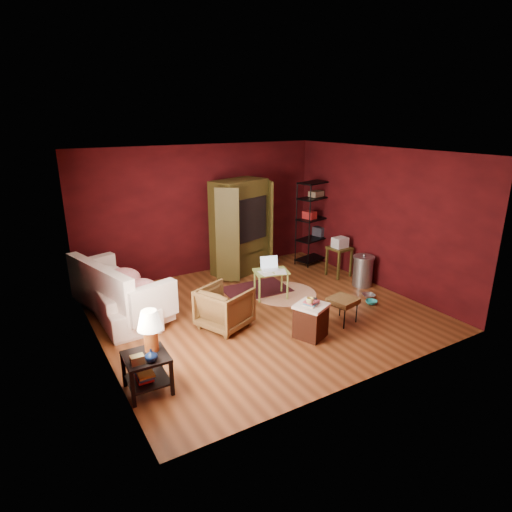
{
  "coord_description": "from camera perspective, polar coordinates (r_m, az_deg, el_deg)",
  "views": [
    {
      "loc": [
        -3.68,
        -5.96,
        3.36
      ],
      "look_at": [
        0.0,
        0.2,
        1.0
      ],
      "focal_mm": 30.0,
      "sensor_mm": 36.0,
      "label": 1
    }
  ],
  "objects": [
    {
      "name": "room",
      "position": [
        7.24,
        0.6,
        2.52
      ],
      "size": [
        5.54,
        5.04,
        2.84
      ],
      "color": "brown",
      "rests_on": "ground"
    },
    {
      "name": "sofa",
      "position": [
        7.85,
        -17.79,
        -4.8
      ],
      "size": [
        0.67,
        2.11,
        0.82
      ],
      "primitive_type": "imported",
      "rotation": [
        0.0,
        0.0,
        1.6
      ],
      "color": "white",
      "rests_on": "ground"
    },
    {
      "name": "armchair",
      "position": [
        7.1,
        -4.22,
        -6.62
      ],
      "size": [
        0.93,
        0.96,
        0.77
      ],
      "primitive_type": "imported",
      "rotation": [
        0.0,
        0.0,
        1.97
      ],
      "color": "black",
      "rests_on": "ground"
    },
    {
      "name": "pet_bowl_steel",
      "position": [
        8.59,
        14.82,
        -4.56
      ],
      "size": [
        0.26,
        0.14,
        0.25
      ],
      "primitive_type": "imported",
      "rotation": [
        0.0,
        0.0,
        -0.34
      ],
      "color": "#AFB2B6",
      "rests_on": "ground"
    },
    {
      "name": "pet_bowl_turquoise",
      "position": [
        8.31,
        15.18,
        -5.5
      ],
      "size": [
        0.22,
        0.07,
        0.22
      ],
      "primitive_type": "imported",
      "rotation": [
        0.0,
        0.0,
        0.01
      ],
      "color": "teal",
      "rests_on": "ground"
    },
    {
      "name": "vase",
      "position": [
        5.48,
        -13.8,
        -12.77
      ],
      "size": [
        0.19,
        0.19,
        0.16
      ],
      "primitive_type": "imported",
      "rotation": [
        0.0,
        0.0,
        -0.21
      ],
      "color": "#0B1939",
      "rests_on": "side_table"
    },
    {
      "name": "mug",
      "position": [
        6.63,
        7.2,
        -5.83
      ],
      "size": [
        0.13,
        0.11,
        0.12
      ],
      "primitive_type": "imported",
      "rotation": [
        0.0,
        0.0,
        -0.15
      ],
      "color": "#FBE37A",
      "rests_on": "hamper"
    },
    {
      "name": "side_table",
      "position": [
        5.64,
        -14.19,
        -11.26
      ],
      "size": [
        0.55,
        0.55,
        1.06
      ],
      "rotation": [
        0.0,
        0.0,
        -0.03
      ],
      "color": "black",
      "rests_on": "ground"
    },
    {
      "name": "sofa_cushions",
      "position": [
        7.84,
        -17.98,
        -4.51
      ],
      "size": [
        1.41,
        2.35,
        0.92
      ],
      "rotation": [
        0.0,
        0.0,
        0.26
      ],
      "color": "white",
      "rests_on": "sofa"
    },
    {
      "name": "hamper",
      "position": [
        6.88,
        7.31,
        -8.46
      ],
      "size": [
        0.6,
        0.6,
        0.64
      ],
      "rotation": [
        0.0,
        0.0,
        0.41
      ],
      "color": "#3C180E",
      "rests_on": "ground"
    },
    {
      "name": "footstool",
      "position": [
        7.39,
        11.52,
        -5.97
      ],
      "size": [
        0.51,
        0.51,
        0.44
      ],
      "rotation": [
        0.0,
        0.0,
        0.2
      ],
      "color": "black",
      "rests_on": "ground"
    },
    {
      "name": "rug_round",
      "position": [
        8.53,
        3.8,
        -4.99
      ],
      "size": [
        1.56,
        1.56,
        0.01
      ],
      "rotation": [
        0.0,
        0.0,
        -0.28
      ],
      "color": "beige",
      "rests_on": "ground"
    },
    {
      "name": "rug_oriental",
      "position": [
        8.68,
        0.02,
        -4.46
      ],
      "size": [
        1.34,
        0.93,
        0.01
      ],
      "rotation": [
        0.0,
        0.0,
        -0.05
      ],
      "color": "#4B141B",
      "rests_on": "ground"
    },
    {
      "name": "laptop_desk",
      "position": [
        8.19,
        2.01,
        -2.34
      ],
      "size": [
        0.74,
        0.63,
        0.79
      ],
      "rotation": [
        0.0,
        0.0,
        -0.29
      ],
      "color": "#9FB854",
      "rests_on": "ground"
    },
    {
      "name": "tv_armoire",
      "position": [
        9.36,
        -2.09,
        4.07
      ],
      "size": [
        1.56,
        1.15,
        2.07
      ],
      "rotation": [
        0.0,
        0.0,
        0.3
      ],
      "color": "#413412",
      "rests_on": "ground"
    },
    {
      "name": "wire_shelving",
      "position": [
        10.16,
        7.93,
        4.96
      ],
      "size": [
        1.02,
        0.63,
        1.94
      ],
      "rotation": [
        0.0,
        0.0,
        0.24
      ],
      "color": "black",
      "rests_on": "ground"
    },
    {
      "name": "small_stand",
      "position": [
        9.42,
        11.1,
        1.14
      ],
      "size": [
        0.46,
        0.46,
        0.87
      ],
      "rotation": [
        0.0,
        0.0,
        0.06
      ],
      "color": "#413412",
      "rests_on": "ground"
    },
    {
      "name": "trash_can",
      "position": [
        9.08,
        14.07,
        -1.91
      ],
      "size": [
        0.45,
        0.45,
        0.69
      ],
      "rotation": [
        0.0,
        0.0,
        -0.03
      ],
      "color": "#97999E",
      "rests_on": "ground"
    }
  ]
}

